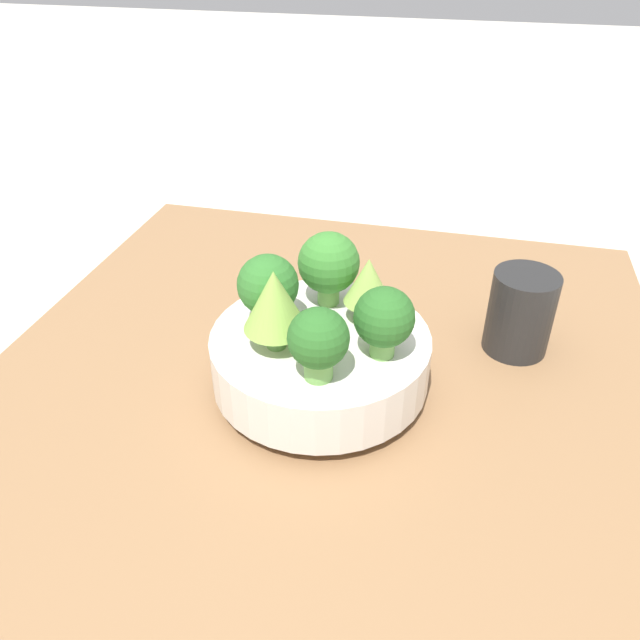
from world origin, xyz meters
name	(u,v)px	position (x,y,z in m)	size (l,w,h in m)	color
ground_plane	(317,418)	(0.00, 0.00, 0.00)	(6.00, 6.00, 0.00)	beige
table	(317,408)	(0.00, 0.00, 0.02)	(0.92, 0.80, 0.03)	olive
bowl	(320,358)	(-0.02, 0.00, 0.07)	(0.24, 0.24, 0.07)	silver
broccoli_floret_front	(268,286)	(-0.02, -0.06, 0.16)	(0.07, 0.07, 0.08)	#6BA34C
romanesco_piece_near	(275,301)	(0.01, -0.04, 0.16)	(0.07, 0.07, 0.09)	#609347
broccoli_floret_left	(329,264)	(-0.09, -0.01, 0.16)	(0.07, 0.07, 0.09)	#6BA34C
romanesco_piece_far	(368,284)	(-0.06, 0.04, 0.15)	(0.05, 0.05, 0.08)	#609347
broccoli_floret_right	(318,341)	(0.05, 0.01, 0.15)	(0.06, 0.06, 0.08)	#6BA34C
broccoli_floret_back	(384,319)	(0.00, 0.07, 0.15)	(0.06, 0.06, 0.08)	#6BA34C
cup	(520,313)	(-0.15, 0.22, 0.08)	(0.08, 0.08, 0.10)	black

